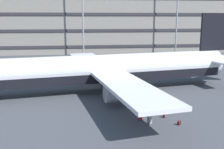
{
  "coord_description": "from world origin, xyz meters",
  "views": [
    {
      "loc": [
        -1.76,
        -36.86,
        9.59
      ],
      "look_at": [
        2.04,
        -5.28,
        3.0
      ],
      "focal_mm": 43.78,
      "sensor_mm": 36.0,
      "label": 1
    }
  ],
  "objects_px": {
    "suitcase_navy": "(149,120)",
    "backpack_black": "(179,123)",
    "suitcase_laid_flat": "(140,116)",
    "airliner": "(100,70)",
    "backpack_red": "(164,115)"
  },
  "relations": [
    {
      "from": "backpack_black",
      "to": "airliner",
      "type": "bearing_deg",
      "value": 116.05
    },
    {
      "from": "suitcase_navy",
      "to": "backpack_red",
      "type": "relative_size",
      "value": 1.58
    },
    {
      "from": "suitcase_laid_flat",
      "to": "backpack_black",
      "type": "height_order",
      "value": "suitcase_laid_flat"
    },
    {
      "from": "suitcase_navy",
      "to": "suitcase_laid_flat",
      "type": "xyz_separation_m",
      "value": [
        -0.64,
        1.09,
        0.04
      ]
    },
    {
      "from": "airliner",
      "to": "suitcase_navy",
      "type": "distance_m",
      "value": 12.9
    },
    {
      "from": "suitcase_navy",
      "to": "suitcase_laid_flat",
      "type": "distance_m",
      "value": 1.27
    },
    {
      "from": "backpack_black",
      "to": "backpack_red",
      "type": "bearing_deg",
      "value": 110.94
    },
    {
      "from": "suitcase_navy",
      "to": "backpack_black",
      "type": "height_order",
      "value": "suitcase_navy"
    },
    {
      "from": "suitcase_navy",
      "to": "backpack_red",
      "type": "distance_m",
      "value": 2.35
    },
    {
      "from": "suitcase_laid_flat",
      "to": "backpack_black",
      "type": "distance_m",
      "value": 3.64
    },
    {
      "from": "suitcase_laid_flat",
      "to": "backpack_black",
      "type": "bearing_deg",
      "value": -26.52
    },
    {
      "from": "suitcase_navy",
      "to": "backpack_red",
      "type": "bearing_deg",
      "value": 37.59
    },
    {
      "from": "airliner",
      "to": "backpack_black",
      "type": "bearing_deg",
      "value": -63.95
    },
    {
      "from": "airliner",
      "to": "backpack_black",
      "type": "xyz_separation_m",
      "value": [
        6.19,
        -12.67,
        -2.68
      ]
    },
    {
      "from": "suitcase_navy",
      "to": "suitcase_laid_flat",
      "type": "height_order",
      "value": "suitcase_laid_flat"
    }
  ]
}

